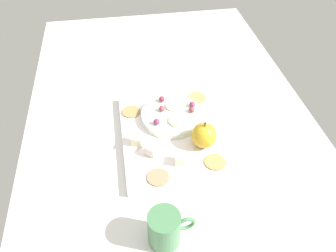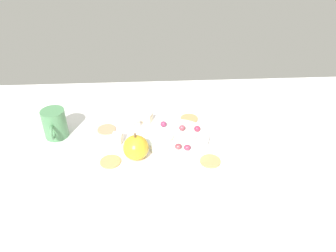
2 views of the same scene
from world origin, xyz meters
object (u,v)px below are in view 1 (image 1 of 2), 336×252
cracker_0 (158,177)px  cup (165,229)px  platter (173,135)px  apple_whole (204,135)px  cheese_cube_0 (152,150)px  grape_4 (162,109)px  cracker_1 (131,112)px  cracker_3 (215,162)px  serving_dish (172,116)px  grape_0 (157,123)px  apple_slice_0 (177,121)px  apple_slice_1 (174,106)px  cheese_cube_2 (181,159)px  grape_1 (162,99)px  grape_3 (192,110)px  cheese_cube_1 (137,140)px  cracker_2 (197,98)px  grape_2 (192,104)px

cracker_0 → cup: (14.44, -0.67, 2.05)cm
platter → cup: size_ratio=3.53×
apple_whole → cheese_cube_0: (1.04, -13.38, -1.90)cm
apple_whole → grape_4: 15.28cm
cracker_1 → cup: cup is taller
apple_whole → cracker_3: apple_whole is taller
cracker_3 → serving_dish: bearing=-156.4°
grape_0 → apple_slice_0: (-0.31, 5.59, -0.52)cm
cracker_0 → grape_4: (-21.31, 4.07, 2.48)cm
apple_slice_0 → cheese_cube_0: bearing=-43.6°
apple_slice_1 → platter: bearing=-11.7°
apple_whole → cheese_cube_2: apple_whole is taller
cheese_cube_2 → grape_1: 21.92cm
cracker_3 → grape_3: 17.55cm
grape_1 → apple_slice_1: (2.93, 2.99, -0.54)cm
serving_dish → cheese_cube_2: size_ratio=6.20×
grape_1 → apple_slice_0: bearing=16.9°
cheese_cube_0 → cracker_3: size_ratio=0.51×
platter → grape_3: grape_3 is taller
cheese_cube_0 → cheese_cube_1: same height
cheese_cube_2 → cracker_2: 25.68cm
apple_whole → apple_slice_1: size_ratio=1.41×
cracker_2 → cheese_cube_1: bearing=-50.8°
serving_dish → grape_0: bearing=-49.7°
grape_0 → grape_3: bearing=109.9°
grape_2 → cup: (36.25, -13.41, -0.35)cm
grape_0 → grape_1: same height
cracker_3 → grape_4: grape_4 is taller
platter → cracker_2: bearing=143.7°
cup → grape_2: bearing=159.7°
apple_whole → grape_3: apple_whole is taller
serving_dish → grape_4: size_ratio=9.31×
cracker_0 → cracker_1: same height
serving_dish → cheese_cube_2: 16.35cm
apple_slice_0 → cracker_0: bearing=-24.8°
cracker_1 → grape_1: grape_1 is taller
serving_dish → cheese_cube_1: (8.21, -10.32, 0.42)cm
grape_4 → apple_slice_1: 3.83cm
cheese_cube_2 → apple_slice_1: (-18.91, 1.58, 0.80)cm
cracker_0 → cracker_2: bearing=150.4°
cracker_3 → platter: bearing=-145.3°
serving_dish → apple_slice_1: 3.03cm
serving_dish → cracker_2: size_ratio=3.19×
cracker_2 → grape_0: grape_0 is taller
cheese_cube_0 → grape_1: 18.41cm
cup → grape_0: bearing=175.1°
cracker_0 → cheese_cube_1: bearing=-162.6°
grape_0 → apple_slice_0: grape_0 is taller
cheese_cube_1 → grape_4: bearing=141.2°
cheese_cube_2 → grape_4: 17.91cm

